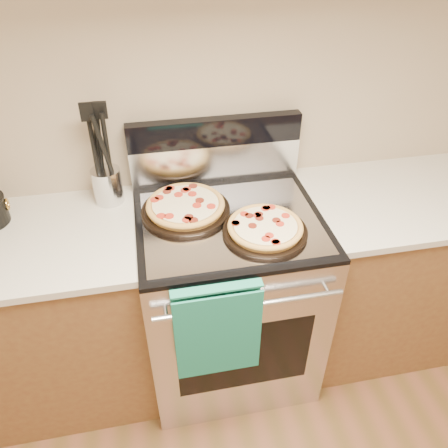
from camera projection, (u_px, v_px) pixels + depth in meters
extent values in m
plane|color=tan|center=(213.00, 85.00, 1.80)|extent=(4.00, 0.00, 4.00)
cube|color=#B7B7BC|center=(228.00, 298.00, 2.07)|extent=(0.76, 0.68, 0.90)
cube|color=black|center=(245.00, 356.00, 1.80)|extent=(0.56, 0.01, 0.40)
cube|color=black|center=(229.00, 220.00, 1.79)|extent=(0.76, 0.68, 0.02)
cube|color=silver|center=(215.00, 162.00, 1.97)|extent=(0.76, 0.06, 0.18)
cube|color=black|center=(215.00, 132.00, 1.88)|extent=(0.76, 0.06, 0.12)
cylinder|color=silver|center=(250.00, 306.00, 1.56)|extent=(0.70, 0.03, 0.03)
cube|color=gray|center=(231.00, 222.00, 1.76)|extent=(0.70, 0.55, 0.01)
cube|color=brown|center=(36.00, 322.00, 1.96)|extent=(1.00, 0.62, 0.88)
cube|color=beige|center=(5.00, 245.00, 1.69)|extent=(1.02, 0.64, 0.03)
cube|color=brown|center=(395.00, 271.00, 2.23)|extent=(1.00, 0.62, 0.88)
cube|color=beige|center=(420.00, 196.00, 1.96)|extent=(1.02, 0.64, 0.03)
cylinder|color=silver|center=(108.00, 186.00, 1.86)|extent=(0.15, 0.15, 0.15)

